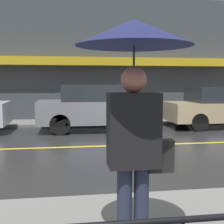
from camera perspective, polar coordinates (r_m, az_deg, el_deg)
ground_plane at (r=8.55m, az=2.59°, el=-6.12°), size 80.00×80.00×0.00m
sidewalk_far at (r=13.14m, az=-1.39°, el=-1.78°), size 28.00×1.73×0.10m
lane_marking at (r=8.54m, az=2.59°, el=-6.10°), size 25.20×0.12×0.01m
building_storefront at (r=14.05m, az=-1.93°, el=9.59°), size 28.00×0.85×5.45m
pedestrian at (r=2.81m, az=4.11°, el=6.95°), size 1.05×1.05×2.18m
car_grey at (r=11.12m, az=-3.10°, el=0.88°), size 4.11×1.88×1.63m
car_tan at (r=12.56m, az=19.68°, el=0.83°), size 4.36×1.78×1.51m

